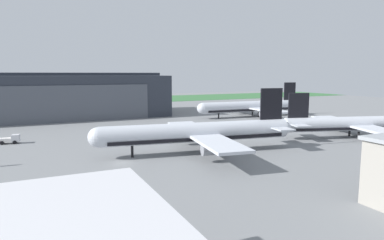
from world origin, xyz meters
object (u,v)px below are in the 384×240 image
airliner_near_right (198,133)px  fuel_bowser (188,128)px  maintenance_hangar (54,96)px  airliner_near_left (360,124)px  airliner_far_right (252,107)px  baggage_tug (10,139)px

airliner_near_right → fuel_bowser: airliner_near_right is taller
maintenance_hangar → fuel_bowser: bearing=-58.0°
airliner_near_right → airliner_near_left: 48.84m
maintenance_hangar → airliner_near_right: bearing=-73.1°
airliner_near_right → airliner_far_right: bearing=44.9°
airliner_near_right → fuel_bowser: 28.32m
airliner_near_left → baggage_tug: (-87.12, 31.72, -2.61)m
baggage_tug → maintenance_hangar: bearing=75.2°
airliner_far_right → maintenance_hangar: bearing=156.1°
maintenance_hangar → airliner_far_right: size_ratio=1.82×
maintenance_hangar → airliner_near_left: size_ratio=1.93×
airliner_far_right → baggage_tug: 89.34m
baggage_tug → airliner_far_right: bearing=12.6°
airliner_far_right → fuel_bowser: size_ratio=9.70×
airliner_near_left → airliner_far_right: (0.03, 51.17, 0.29)m
maintenance_hangar → airliner_near_left: 111.43m
fuel_bowser → baggage_tug: bearing=176.8°
airliner_near_right → baggage_tug: airliner_near_right is taller
airliner_near_left → fuel_bowser: (-39.13, 29.03, -2.57)m
baggage_tug → fuel_bowser: fuel_bowser is taller
maintenance_hangar → airliner_near_left: maintenance_hangar is taller
baggage_tug → airliner_near_left: bearing=-20.0°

